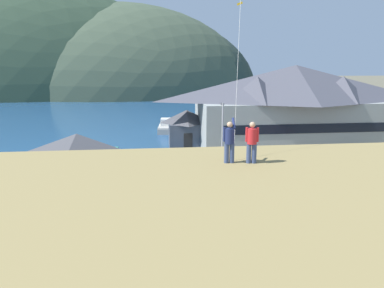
{
  "coord_description": "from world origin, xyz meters",
  "views": [
    {
      "loc": [
        -4.96,
        -23.46,
        10.9
      ],
      "look_at": [
        -1.27,
        9.0,
        3.76
      ],
      "focal_mm": 34.52,
      "sensor_mm": 36.0,
      "label": 1
    }
  ],
  "objects_px": {
    "parked_car_back_row_right": "(152,204)",
    "parked_car_front_row_red": "(3,189)",
    "parked_car_mid_row_near": "(188,182)",
    "person_kite_flyer": "(229,140)",
    "parked_car_mid_row_far": "(244,212)",
    "person_companion": "(252,141)",
    "moored_boat_wharfside": "(166,127)",
    "parking_light_pole": "(222,135)",
    "harbor_lodge": "(294,105)",
    "parked_car_front_row_silver": "(4,217)",
    "wharf_dock": "(189,131)",
    "parked_car_back_row_left": "(291,175)",
    "parked_car_mid_row_center": "(371,178)",
    "parked_car_lone_by_shed": "(371,201)",
    "storage_shed_near_lot": "(78,164)",
    "storage_shed_waterside": "(187,128)"
  },
  "relations": [
    {
      "from": "parking_light_pole",
      "to": "person_kite_flyer",
      "type": "relative_size",
      "value": 3.87
    },
    {
      "from": "parked_car_mid_row_near",
      "to": "parked_car_back_row_left",
      "type": "bearing_deg",
      "value": 6.11
    },
    {
      "from": "moored_boat_wharfside",
      "to": "person_companion",
      "type": "height_order",
      "value": "person_companion"
    },
    {
      "from": "parked_car_back_row_left",
      "to": "storage_shed_waterside",
      "type": "bearing_deg",
      "value": 114.73
    },
    {
      "from": "harbor_lodge",
      "to": "parked_car_front_row_red",
      "type": "bearing_deg",
      "value": -152.07
    },
    {
      "from": "harbor_lodge",
      "to": "person_companion",
      "type": "relative_size",
      "value": 14.98
    },
    {
      "from": "harbor_lodge",
      "to": "person_kite_flyer",
      "type": "height_order",
      "value": "harbor_lodge"
    },
    {
      "from": "parking_light_pole",
      "to": "person_kite_flyer",
      "type": "bearing_deg",
      "value": -100.39
    },
    {
      "from": "parked_car_lone_by_shed",
      "to": "parked_car_mid_row_far",
      "type": "distance_m",
      "value": 9.83
    },
    {
      "from": "parked_car_front_row_silver",
      "to": "parked_car_front_row_red",
      "type": "distance_m",
      "value": 6.28
    },
    {
      "from": "parked_car_front_row_silver",
      "to": "parked_car_back_row_right",
      "type": "bearing_deg",
      "value": 7.77
    },
    {
      "from": "parked_car_lone_by_shed",
      "to": "parked_car_mid_row_far",
      "type": "bearing_deg",
      "value": -174.38
    },
    {
      "from": "parked_car_back_row_right",
      "to": "parking_light_pole",
      "type": "height_order",
      "value": "parking_light_pole"
    },
    {
      "from": "parked_car_lone_by_shed",
      "to": "person_kite_flyer",
      "type": "bearing_deg",
      "value": -143.99
    },
    {
      "from": "wharf_dock",
      "to": "moored_boat_wharfside",
      "type": "height_order",
      "value": "moored_boat_wharfside"
    },
    {
      "from": "parking_light_pole",
      "to": "parked_car_back_row_left",
      "type": "bearing_deg",
      "value": -29.89
    },
    {
      "from": "storage_shed_near_lot",
      "to": "parked_car_back_row_left",
      "type": "bearing_deg",
      "value": 1.8
    },
    {
      "from": "parked_car_front_row_silver",
      "to": "parked_car_front_row_red",
      "type": "bearing_deg",
      "value": 110.96
    },
    {
      "from": "moored_boat_wharfside",
      "to": "parking_light_pole",
      "type": "distance_m",
      "value": 26.52
    },
    {
      "from": "wharf_dock",
      "to": "parked_car_front_row_silver",
      "type": "xyz_separation_m",
      "value": [
        -15.74,
        -33.51,
        0.71
      ]
    },
    {
      "from": "storage_shed_near_lot",
      "to": "parking_light_pole",
      "type": "distance_m",
      "value": 13.43
    },
    {
      "from": "parked_car_mid_row_near",
      "to": "parked_car_back_row_right",
      "type": "bearing_deg",
      "value": -123.58
    },
    {
      "from": "moored_boat_wharfside",
      "to": "person_companion",
      "type": "xyz_separation_m",
      "value": [
        1.61,
        -45.44,
        7.05
      ]
    },
    {
      "from": "parking_light_pole",
      "to": "person_kite_flyer",
      "type": "distance_m",
      "value": 19.99
    },
    {
      "from": "parked_car_back_row_left",
      "to": "parking_light_pole",
      "type": "height_order",
      "value": "parking_light_pole"
    },
    {
      "from": "storage_shed_near_lot",
      "to": "parked_car_back_row_right",
      "type": "distance_m",
      "value": 7.98
    },
    {
      "from": "parked_car_mid_row_far",
      "to": "parked_car_back_row_left",
      "type": "bearing_deg",
      "value": 50.68
    },
    {
      "from": "harbor_lodge",
      "to": "moored_boat_wharfside",
      "type": "relative_size",
      "value": 3.43
    },
    {
      "from": "parked_car_mid_row_far",
      "to": "person_companion",
      "type": "height_order",
      "value": "person_companion"
    },
    {
      "from": "parked_car_mid_row_far",
      "to": "parked_car_mid_row_near",
      "type": "relative_size",
      "value": 1.02
    },
    {
      "from": "harbor_lodge",
      "to": "parked_car_mid_row_center",
      "type": "bearing_deg",
      "value": -87.93
    },
    {
      "from": "parked_car_mid_row_far",
      "to": "parked_car_front_row_red",
      "type": "height_order",
      "value": "same"
    },
    {
      "from": "storage_shed_near_lot",
      "to": "parking_light_pole",
      "type": "height_order",
      "value": "parking_light_pole"
    },
    {
      "from": "storage_shed_waterside",
      "to": "parked_car_mid_row_center",
      "type": "relative_size",
      "value": 1.25
    },
    {
      "from": "parked_car_mid_row_far",
      "to": "parking_light_pole",
      "type": "xyz_separation_m",
      "value": [
        0.63,
        11.08,
        3.16
      ]
    },
    {
      "from": "parked_car_front_row_silver",
      "to": "harbor_lodge",
      "type": "bearing_deg",
      "value": 37.98
    },
    {
      "from": "harbor_lodge",
      "to": "parked_car_lone_by_shed",
      "type": "bearing_deg",
      "value": -96.68
    },
    {
      "from": "parked_car_mid_row_center",
      "to": "parked_car_front_row_red",
      "type": "relative_size",
      "value": 1.01
    },
    {
      "from": "storage_shed_waterside",
      "to": "parked_car_front_row_silver",
      "type": "bearing_deg",
      "value": -121.0
    },
    {
      "from": "parked_car_mid_row_near",
      "to": "parked_car_mid_row_center",
      "type": "distance_m",
      "value": 16.11
    },
    {
      "from": "parked_car_mid_row_far",
      "to": "parked_car_front_row_red",
      "type": "relative_size",
      "value": 1.03
    },
    {
      "from": "storage_shed_waterside",
      "to": "parked_car_front_row_red",
      "type": "xyz_separation_m",
      "value": [
        -16.62,
        -18.06,
        -1.52
      ]
    },
    {
      "from": "wharf_dock",
      "to": "person_kite_flyer",
      "type": "height_order",
      "value": "person_kite_flyer"
    },
    {
      "from": "parked_car_back_row_right",
      "to": "parked_car_front_row_red",
      "type": "height_order",
      "value": "same"
    },
    {
      "from": "parked_car_lone_by_shed",
      "to": "storage_shed_waterside",
      "type": "bearing_deg",
      "value": 115.26
    },
    {
      "from": "parked_car_front_row_silver",
      "to": "parked_car_back_row_left",
      "type": "height_order",
      "value": "same"
    },
    {
      "from": "parked_car_mid_row_near",
      "to": "person_kite_flyer",
      "type": "distance_m",
      "value": 16.46
    },
    {
      "from": "storage_shed_waterside",
      "to": "parked_car_mid_row_near",
      "type": "bearing_deg",
      "value": -95.4
    },
    {
      "from": "storage_shed_near_lot",
      "to": "parked_car_front_row_silver",
      "type": "distance_m",
      "value": 7.55
    },
    {
      "from": "wharf_dock",
      "to": "parking_light_pole",
      "type": "height_order",
      "value": "parking_light_pole"
    }
  ]
}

